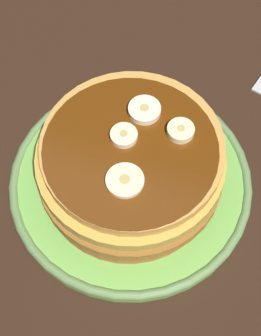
{
  "coord_description": "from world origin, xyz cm",
  "views": [
    {
      "loc": [
        23.99,
        7.95,
        49.58
      ],
      "look_at": [
        0.0,
        0.0,
        3.82
      ],
      "focal_mm": 54.7,
      "sensor_mm": 36.0,
      "label": 1
    }
  ],
  "objects_px": {
    "plate": "(130,181)",
    "banana_slice_1": "(125,181)",
    "banana_slice_2": "(181,131)",
    "pancake_stack": "(131,164)",
    "banana_slice_3": "(146,111)",
    "banana_slice_0": "(124,136)"
  },
  "relations": [
    {
      "from": "plate",
      "to": "banana_slice_1",
      "type": "distance_m",
      "value": 0.08
    },
    {
      "from": "plate",
      "to": "banana_slice_2",
      "type": "distance_m",
      "value": 0.09
    },
    {
      "from": "pancake_stack",
      "to": "banana_slice_3",
      "type": "distance_m",
      "value": 0.06
    },
    {
      "from": "banana_slice_0",
      "to": "banana_slice_1",
      "type": "xyz_separation_m",
      "value": [
        0.05,
        0.02,
        -0.0
      ]
    },
    {
      "from": "pancake_stack",
      "to": "banana_slice_1",
      "type": "distance_m",
      "value": 0.05
    },
    {
      "from": "pancake_stack",
      "to": "banana_slice_1",
      "type": "bearing_deg",
      "value": 9.52
    },
    {
      "from": "banana_slice_1",
      "to": "banana_slice_2",
      "type": "bearing_deg",
      "value": 153.22
    },
    {
      "from": "banana_slice_1",
      "to": "banana_slice_0",
      "type": "bearing_deg",
      "value": -160.17
    },
    {
      "from": "banana_slice_0",
      "to": "banana_slice_2",
      "type": "xyz_separation_m",
      "value": [
        -0.02,
        0.05,
        0.0
      ]
    },
    {
      "from": "plate",
      "to": "banana_slice_0",
      "type": "relative_size",
      "value": 9.66
    },
    {
      "from": "plate",
      "to": "banana_slice_1",
      "type": "xyz_separation_m",
      "value": [
        0.04,
        0.01,
        0.07
      ]
    },
    {
      "from": "banana_slice_2",
      "to": "banana_slice_3",
      "type": "relative_size",
      "value": 0.82
    },
    {
      "from": "banana_slice_0",
      "to": "banana_slice_2",
      "type": "bearing_deg",
      "value": 113.63
    },
    {
      "from": "plate",
      "to": "pancake_stack",
      "type": "distance_m",
      "value": 0.04
    },
    {
      "from": "plate",
      "to": "banana_slice_2",
      "type": "xyz_separation_m",
      "value": [
        -0.03,
        0.04,
        0.07
      ]
    },
    {
      "from": "plate",
      "to": "banana_slice_0",
      "type": "distance_m",
      "value": 0.07
    },
    {
      "from": "pancake_stack",
      "to": "banana_slice_3",
      "type": "relative_size",
      "value": 5.99
    },
    {
      "from": "banana_slice_2",
      "to": "banana_slice_1",
      "type": "bearing_deg",
      "value": -26.78
    },
    {
      "from": "pancake_stack",
      "to": "banana_slice_0",
      "type": "height_order",
      "value": "banana_slice_0"
    },
    {
      "from": "banana_slice_0",
      "to": "banana_slice_1",
      "type": "distance_m",
      "value": 0.05
    },
    {
      "from": "banana_slice_0",
      "to": "banana_slice_3",
      "type": "height_order",
      "value": "same"
    },
    {
      "from": "banana_slice_0",
      "to": "banana_slice_3",
      "type": "xyz_separation_m",
      "value": [
        -0.03,
        0.01,
        0.0
      ]
    }
  ]
}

